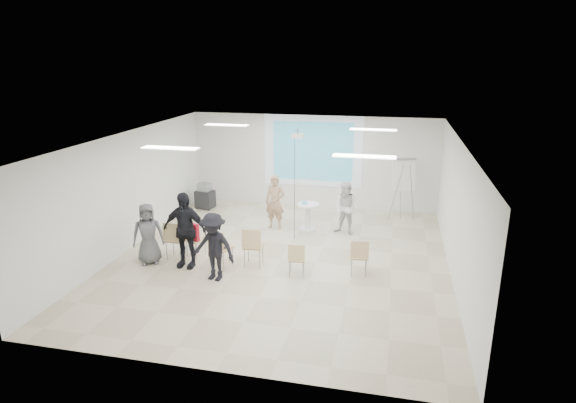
% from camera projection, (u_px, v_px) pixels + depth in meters
% --- Properties ---
extents(floor, '(8.00, 9.00, 0.10)m').
position_uv_depth(floor, '(281.00, 261.00, 11.87)').
color(floor, beige).
rests_on(floor, ground).
extents(ceiling, '(8.00, 9.00, 0.10)m').
position_uv_depth(ceiling, '(280.00, 136.00, 10.96)').
color(ceiling, white).
rests_on(ceiling, wall_back).
extents(wall_back, '(8.00, 0.10, 3.00)m').
position_uv_depth(wall_back, '(313.00, 161.00, 15.66)').
color(wall_back, silver).
rests_on(wall_back, floor).
extents(wall_left, '(0.10, 9.00, 3.00)m').
position_uv_depth(wall_left, '(126.00, 191.00, 12.25)').
color(wall_left, silver).
rests_on(wall_left, floor).
extents(wall_right, '(0.10, 9.00, 3.00)m').
position_uv_depth(wall_right, '(460.00, 213.00, 10.58)').
color(wall_right, silver).
rests_on(wall_right, floor).
extents(projection_halo, '(3.20, 0.01, 2.30)m').
position_uv_depth(projection_halo, '(313.00, 151.00, 15.50)').
color(projection_halo, silver).
rests_on(projection_halo, wall_back).
extents(projection_image, '(2.60, 0.01, 1.90)m').
position_uv_depth(projection_image, '(313.00, 151.00, 15.48)').
color(projection_image, '#369CBA').
rests_on(projection_image, wall_back).
extents(pedestal_table, '(0.80, 0.80, 0.81)m').
position_uv_depth(pedestal_table, '(308.00, 215.00, 13.70)').
color(pedestal_table, white).
rests_on(pedestal_table, floor).
extents(player_left, '(0.68, 0.48, 1.77)m').
position_uv_depth(player_left, '(275.00, 199.00, 13.75)').
color(player_left, tan).
rests_on(player_left, floor).
extents(player_right, '(0.96, 0.86, 1.66)m').
position_uv_depth(player_right, '(346.00, 205.00, 13.31)').
color(player_right, white).
rests_on(player_right, floor).
extents(controller_left, '(0.05, 0.12, 0.04)m').
position_uv_depth(controller_left, '(283.00, 187.00, 13.87)').
color(controller_left, white).
rests_on(controller_left, player_left).
extents(controller_right, '(0.08, 0.13, 0.04)m').
position_uv_depth(controller_right, '(341.00, 193.00, 13.49)').
color(controller_right, white).
rests_on(controller_right, player_right).
extents(chair_far_left, '(0.45, 0.49, 0.96)m').
position_uv_depth(chair_far_left, '(174.00, 237.00, 11.72)').
color(chair_far_left, tan).
rests_on(chair_far_left, floor).
extents(chair_left_mid, '(0.53, 0.55, 0.84)m').
position_uv_depth(chair_left_mid, '(193.00, 238.00, 11.87)').
color(chair_left_mid, '#D0B978').
rests_on(chair_left_mid, floor).
extents(chair_left_inner, '(0.55, 0.58, 0.93)m').
position_uv_depth(chair_left_inner, '(220.00, 246.00, 11.24)').
color(chair_left_inner, tan).
rests_on(chair_left_inner, floor).
extents(chair_center, '(0.47, 0.51, 0.96)m').
position_uv_depth(chair_center, '(253.00, 244.00, 11.30)').
color(chair_center, tan).
rests_on(chair_center, floor).
extents(chair_right_inner, '(0.43, 0.45, 0.80)m').
position_uv_depth(chair_right_inner, '(297.00, 257.00, 10.80)').
color(chair_right_inner, tan).
rests_on(chair_right_inner, floor).
extents(chair_right_far, '(0.44, 0.47, 0.86)m').
position_uv_depth(chair_right_far, '(359.00, 254.00, 10.86)').
color(chair_right_far, tan).
rests_on(chair_right_far, floor).
extents(red_jacket, '(0.45, 0.27, 0.43)m').
position_uv_depth(red_jacket, '(191.00, 232.00, 11.66)').
color(red_jacket, '#B51626').
rests_on(red_jacket, chair_left_mid).
extents(laptop, '(0.40, 0.34, 0.03)m').
position_uv_depth(laptop, '(222.00, 246.00, 11.34)').
color(laptop, black).
rests_on(laptop, chair_left_inner).
extents(audience_left, '(1.25, 0.79, 2.09)m').
position_uv_depth(audience_left, '(184.00, 224.00, 11.18)').
color(audience_left, black).
rests_on(audience_left, floor).
extents(audience_mid, '(1.24, 0.82, 1.77)m').
position_uv_depth(audience_mid, '(213.00, 242.00, 10.54)').
color(audience_mid, black).
rests_on(audience_mid, floor).
extents(audience_outer, '(0.97, 0.85, 1.67)m').
position_uv_depth(audience_outer, '(148.00, 230.00, 11.41)').
color(audience_outer, '#595A5E').
rests_on(audience_outer, floor).
extents(flipchart_easel, '(0.80, 0.63, 1.91)m').
position_uv_depth(flipchart_easel, '(404.00, 175.00, 14.26)').
color(flipchart_easel, gray).
rests_on(flipchart_easel, floor).
extents(av_cart, '(0.62, 0.53, 0.84)m').
position_uv_depth(av_cart, '(205.00, 197.00, 15.70)').
color(av_cart, black).
rests_on(av_cart, floor).
extents(ceiling_projector, '(0.30, 0.25, 3.00)m').
position_uv_depth(ceiling_projector, '(298.00, 141.00, 12.44)').
color(ceiling_projector, white).
rests_on(ceiling_projector, ceiling).
extents(fluor_panel_nw, '(1.20, 0.30, 0.02)m').
position_uv_depth(fluor_panel_nw, '(227.00, 125.00, 13.26)').
color(fluor_panel_nw, white).
rests_on(fluor_panel_nw, ceiling).
extents(fluor_panel_ne, '(1.20, 0.30, 0.02)m').
position_uv_depth(fluor_panel_ne, '(373.00, 130.00, 12.44)').
color(fluor_panel_ne, white).
rests_on(fluor_panel_ne, ceiling).
extents(fluor_panel_sw, '(1.20, 0.30, 0.02)m').
position_uv_depth(fluor_panel_sw, '(170.00, 148.00, 10.00)').
color(fluor_panel_sw, white).
rests_on(fluor_panel_sw, ceiling).
extents(fluor_panel_se, '(1.20, 0.30, 0.02)m').
position_uv_depth(fluor_panel_se, '(364.00, 156.00, 9.17)').
color(fluor_panel_se, white).
rests_on(fluor_panel_se, ceiling).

